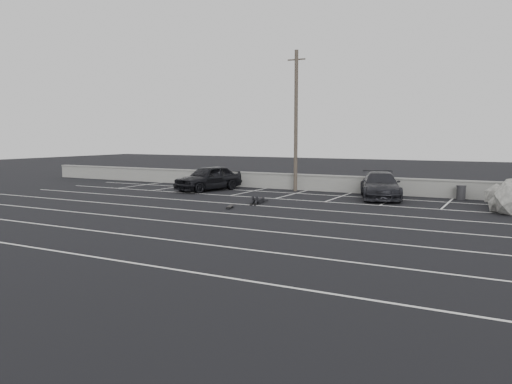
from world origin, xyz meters
The scene contains 9 objects.
ground centered at (0.00, 0.00, 0.00)m, with size 120.00×120.00×0.00m, color black.
seawall centered at (0.00, 14.00, 0.55)m, with size 50.00×0.45×1.06m.
stall_lines centered at (-0.08, 4.41, 0.00)m, with size 36.00×20.05×0.01m.
car_left centered at (-7.78, 10.85, 0.83)m, with size 1.96×4.86×1.66m, color black.
car_right centered at (3.28, 11.92, 0.75)m, with size 2.10×5.17×1.50m, color black.
utility_pole centered at (-2.57, 13.20, 4.55)m, with size 1.20×0.24×8.98m.
trash_bin centered at (7.46, 13.35, 0.41)m, with size 0.60×0.60×0.81m.
person centered at (-2.02, 7.05, 0.23)m, with size 1.34×2.40×0.45m, color black, non-canonical shape.
skateboard centered at (-2.33, 4.54, 0.08)m, with size 0.50×0.89×0.10m.
Camera 1 is at (10.36, -16.51, 3.57)m, focal length 35.00 mm.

